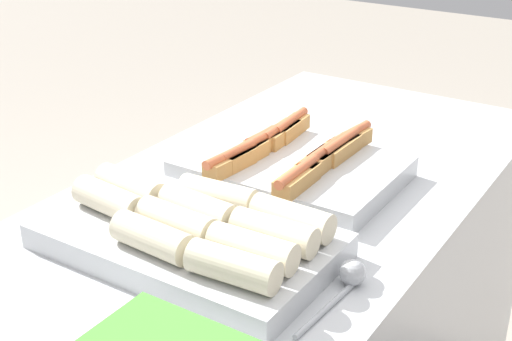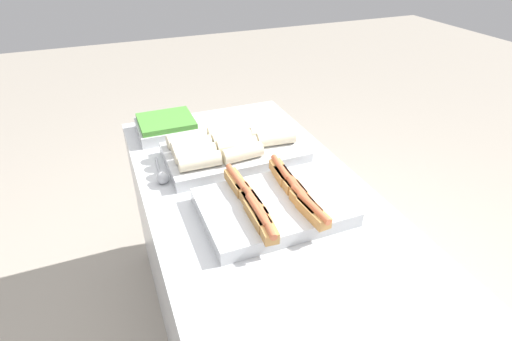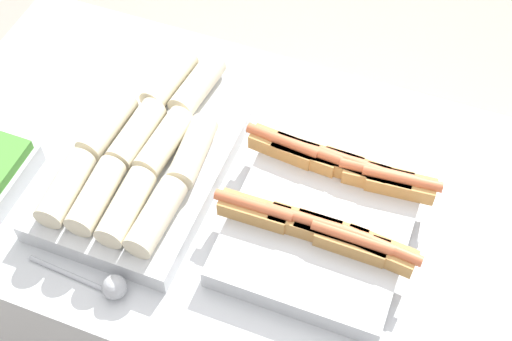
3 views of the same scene
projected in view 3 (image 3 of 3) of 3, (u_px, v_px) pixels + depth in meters
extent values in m
cube|color=silver|center=(286.00, 298.00, 1.83)|extent=(1.67, 0.80, 0.87)
cube|color=silver|center=(327.00, 208.00, 1.44)|extent=(0.35, 0.48, 0.05)
cube|color=tan|center=(305.00, 155.00, 1.47)|extent=(0.14, 0.05, 0.04)
cylinder|color=#D66B42|center=(305.00, 148.00, 1.45)|extent=(0.16, 0.03, 0.02)
cube|color=tan|center=(305.00, 225.00, 1.37)|extent=(0.14, 0.05, 0.04)
cylinder|color=#D66B42|center=(305.00, 219.00, 1.35)|extent=(0.16, 0.03, 0.02)
cube|color=tan|center=(377.00, 178.00, 1.43)|extent=(0.14, 0.05, 0.04)
cylinder|color=#D66B42|center=(379.00, 172.00, 1.42)|extent=(0.16, 0.03, 0.02)
cube|color=tan|center=(254.00, 211.00, 1.39)|extent=(0.14, 0.05, 0.04)
cylinder|color=#D66B42|center=(254.00, 205.00, 1.37)|extent=(0.16, 0.03, 0.02)
cube|color=tan|center=(380.00, 251.00, 1.33)|extent=(0.14, 0.06, 0.04)
cylinder|color=#D66B42|center=(382.00, 245.00, 1.32)|extent=(0.16, 0.04, 0.02)
cube|color=tan|center=(354.00, 169.00, 1.45)|extent=(0.14, 0.05, 0.04)
cylinder|color=#D66B42|center=(355.00, 163.00, 1.43)|extent=(0.16, 0.03, 0.02)
cube|color=tan|center=(401.00, 185.00, 1.42)|extent=(0.14, 0.06, 0.04)
cylinder|color=#D66B42|center=(403.00, 179.00, 1.41)|extent=(0.16, 0.04, 0.02)
cube|color=tan|center=(282.00, 147.00, 1.48)|extent=(0.14, 0.06, 0.04)
cylinder|color=#D66B42|center=(283.00, 141.00, 1.46)|extent=(0.16, 0.04, 0.02)
cube|color=tan|center=(351.00, 243.00, 1.34)|extent=(0.14, 0.05, 0.04)
cylinder|color=#D66B42|center=(352.00, 237.00, 1.33)|extent=(0.16, 0.02, 0.02)
cube|color=tan|center=(330.00, 233.00, 1.36)|extent=(0.14, 0.04, 0.04)
cylinder|color=#D66B42|center=(331.00, 227.00, 1.34)|extent=(0.16, 0.02, 0.02)
cube|color=tan|center=(329.00, 161.00, 1.46)|extent=(0.14, 0.05, 0.04)
cylinder|color=#D66B42|center=(329.00, 155.00, 1.44)|extent=(0.16, 0.02, 0.02)
cube|color=silver|center=(152.00, 154.00, 1.52)|extent=(0.32, 0.56, 0.05)
cylinder|color=beige|center=(163.00, 143.00, 1.47)|extent=(0.07, 0.16, 0.06)
cylinder|color=beige|center=(170.00, 79.00, 1.58)|extent=(0.07, 0.16, 0.06)
cylinder|color=beige|center=(193.00, 150.00, 1.46)|extent=(0.07, 0.16, 0.06)
cylinder|color=beige|center=(156.00, 217.00, 1.37)|extent=(0.06, 0.16, 0.06)
cylinder|color=beige|center=(198.00, 86.00, 1.57)|extent=(0.07, 0.17, 0.06)
cylinder|color=beige|center=(106.00, 126.00, 1.50)|extent=(0.07, 0.16, 0.06)
cylinder|color=beige|center=(96.00, 196.00, 1.39)|extent=(0.07, 0.16, 0.06)
cylinder|color=beige|center=(135.00, 135.00, 1.48)|extent=(0.07, 0.16, 0.06)
cylinder|color=beige|center=(66.00, 188.00, 1.41)|extent=(0.07, 0.16, 0.06)
cylinder|color=beige|center=(126.00, 207.00, 1.38)|extent=(0.06, 0.16, 0.06)
cylinder|color=#B2B5BA|center=(72.00, 276.00, 1.37)|extent=(0.19, 0.02, 0.01)
sphere|color=#B2B5BA|center=(114.00, 287.00, 1.34)|extent=(0.05, 0.05, 0.05)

